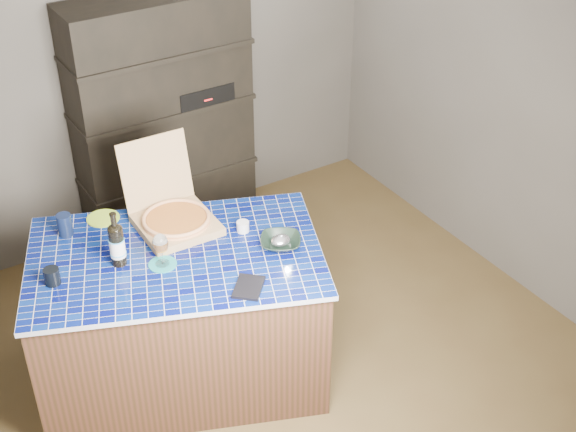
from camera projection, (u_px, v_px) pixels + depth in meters
room at (279, 179)px, 4.22m from camera, size 3.50×3.50×3.50m
shelving_unit at (164, 124)px, 5.49m from camera, size 1.20×0.41×1.80m
kitchen_island at (181, 316)px, 4.55m from camera, size 1.83×1.51×0.86m
pizza_box at (174, 216)px, 4.50m from camera, size 0.42×0.51×0.45m
mead_bottle at (117, 244)px, 4.18m from camera, size 0.09×0.09×0.32m
teal_trivet at (163, 264)px, 4.23m from camera, size 0.15×0.15×0.01m
wine_glass at (160, 244)px, 4.16m from camera, size 0.08×0.08×0.19m
tumbler at (52, 276)px, 4.08m from camera, size 0.08×0.08×0.09m
dvd_case at (249, 287)px, 4.07m from camera, size 0.23×0.23×0.02m
bowl at (281, 242)px, 4.36m from camera, size 0.30×0.30×0.05m
foil_contents at (281, 240)px, 4.35m from camera, size 0.11×0.09×0.05m
white_jar at (243, 226)px, 4.48m from camera, size 0.07×0.07×0.06m
navy_cup at (65, 225)px, 4.43m from camera, size 0.08×0.08×0.13m
green_trivet at (103, 218)px, 4.60m from camera, size 0.19×0.19×0.01m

